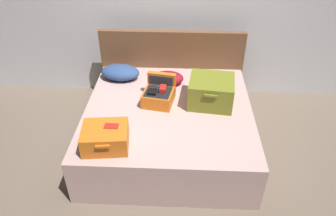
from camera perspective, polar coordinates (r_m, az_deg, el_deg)
The scene contains 9 objects.
ground_plane at distance 3.62m, azimuth -0.20°, elevation -10.50°, with size 12.00×12.00×0.00m, color #6B5B4C.
back_wall at distance 4.35m, azimuth 0.90°, elevation 18.18°, with size 8.00×0.10×2.60m, color silver.
bed at distance 3.73m, azimuth 0.10°, elevation -3.28°, with size 1.83×1.82×0.52m, color #BC9993.
headboard at distance 4.39m, azimuth 0.67°, elevation 7.14°, with size 1.87×0.08×1.03m, color brown.
hard_case_large at distance 3.62m, azimuth 7.57°, elevation 2.98°, with size 0.53×0.51×0.29m.
hard_case_medium at distance 3.09m, azimuth -10.95°, elevation -5.04°, with size 0.46×0.41×0.21m.
hard_case_small at distance 3.62m, azimuth -1.61°, elevation 2.41°, with size 0.38×0.40×0.29m.
pillow_near_headboard at distance 3.97m, azimuth -0.10°, elevation 5.25°, with size 0.39×0.27×0.15m, color maroon.
pillow_center_head at distance 4.12m, azimuth -8.39°, elevation 6.22°, with size 0.49×0.31×0.17m, color navy.
Camera 1 is at (0.13, -2.50, 2.61)m, focal length 34.69 mm.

